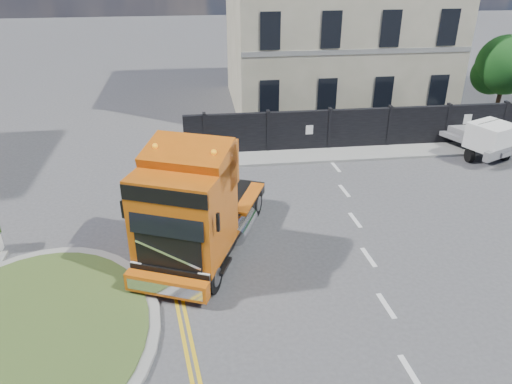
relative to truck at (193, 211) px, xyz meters
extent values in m
plane|color=#424244|center=(2.61, -0.20, -1.77)|extent=(120.00, 120.00, 0.00)
cylinder|color=gray|center=(-4.39, -3.20, -1.71)|extent=(6.80, 6.80, 0.12)
cylinder|color=#375220|center=(-4.39, -3.20, -1.63)|extent=(6.20, 6.20, 0.05)
cube|color=black|center=(8.61, 8.80, -0.77)|extent=(18.00, 0.25, 2.00)
cube|color=beige|center=(8.61, 16.30, 3.73)|extent=(12.00, 10.00, 11.00)
cylinder|color=#382619|center=(17.11, 11.80, -0.57)|extent=(0.24, 0.24, 2.40)
sphere|color=#113815|center=(17.11, 11.80, 1.43)|extent=(3.20, 3.20, 3.20)
sphere|color=#113815|center=(16.61, 12.20, 0.83)|extent=(2.20, 2.20, 2.20)
cube|color=gray|center=(8.61, 7.90, -1.71)|extent=(20.00, 1.60, 0.12)
cube|color=black|center=(0.42, 1.02, -1.03)|extent=(4.58, 6.66, 0.44)
cube|color=#C5570D|center=(-0.23, -0.58, 0.35)|extent=(3.25, 3.30, 2.76)
cube|color=#C5570D|center=(0.16, 0.38, 1.49)|extent=(2.62, 1.75, 1.38)
cube|color=black|center=(-0.71, -1.74, 0.75)|extent=(2.03, 0.87, 1.04)
cube|color=#C5570D|center=(-0.83, -2.04, -1.22)|extent=(2.41, 1.25, 0.54)
cylinder|color=black|center=(-1.52, -0.90, -1.25)|extent=(0.68, 1.07, 1.03)
cylinder|color=gray|center=(-1.52, -0.90, -1.25)|extent=(0.54, 0.66, 0.56)
cylinder|color=black|center=(0.45, -1.71, -1.25)|extent=(0.68, 1.07, 1.03)
cylinder|color=gray|center=(0.45, -1.71, -1.25)|extent=(0.54, 0.66, 0.56)
cylinder|color=black|center=(-0.20, 2.34, -1.25)|extent=(0.68, 1.07, 1.03)
cylinder|color=gray|center=(-0.20, 2.34, -1.25)|extent=(0.54, 0.66, 0.56)
cylinder|color=black|center=(1.77, 1.53, -1.25)|extent=(0.68, 1.07, 1.03)
cylinder|color=gray|center=(1.77, 1.53, -1.25)|extent=(0.54, 0.66, 0.56)
cylinder|color=black|center=(0.25, 3.43, -1.25)|extent=(0.68, 1.07, 1.03)
cylinder|color=gray|center=(0.25, 3.43, -1.25)|extent=(0.54, 0.66, 0.56)
cylinder|color=black|center=(2.22, 2.63, -1.25)|extent=(0.68, 1.07, 1.03)
cylinder|color=gray|center=(2.22, 2.63, -1.25)|extent=(0.54, 0.66, 0.56)
cube|color=slate|center=(13.59, 7.80, -1.13)|extent=(3.35, 4.66, 0.23)
cube|color=silver|center=(13.59, 6.44, -0.55)|extent=(2.23, 2.19, 1.17)
cylinder|color=black|center=(12.73, 6.44, -1.45)|extent=(0.23, 0.63, 0.63)
cylinder|color=black|center=(14.45, 6.44, -1.45)|extent=(0.23, 0.63, 0.63)
cylinder|color=black|center=(12.73, 9.15, -1.45)|extent=(0.23, 0.63, 0.63)
cylinder|color=black|center=(14.45, 9.15, -1.45)|extent=(0.23, 0.63, 0.63)
camera|label=1|loc=(0.26, -13.56, 7.42)|focal=35.00mm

